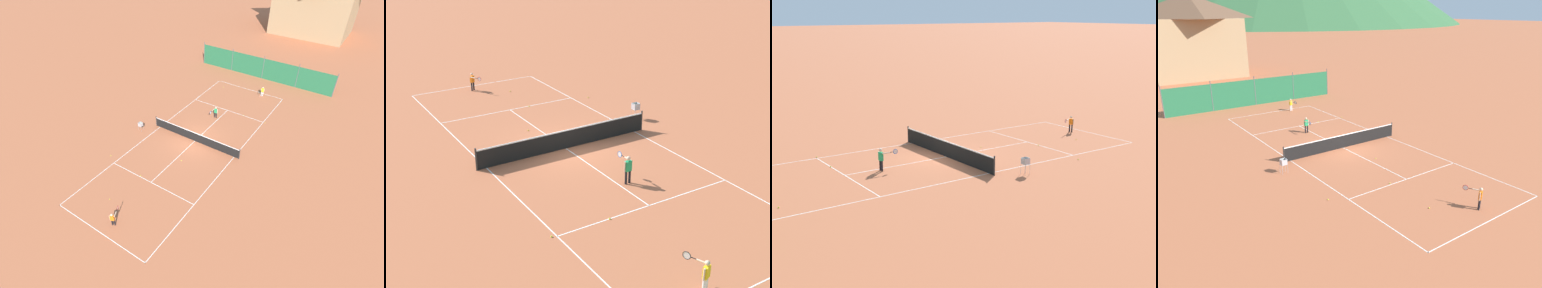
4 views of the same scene
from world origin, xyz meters
The scene contains 16 objects.
ground_plane centered at (0.00, 0.00, 0.00)m, with size 600.00×600.00×0.00m, color #B7603D.
court_line_markings centered at (0.00, 0.00, 0.00)m, with size 8.25×23.85×0.01m.
tennis_net centered at (0.00, 0.00, 0.50)m, with size 9.18×0.08×1.06m.
windscreen_fence_far centered at (0.00, 15.50, 1.31)m, with size 17.28×0.08×2.90m.
player_far_baseline centered at (-0.39, 4.42, 0.73)m, with size 0.43×1.04×1.25m.
player_near_baseline centered at (0.46, -10.89, 0.68)m, with size 0.44×1.01×1.16m.
player_far_service centered at (1.82, 11.27, 0.67)m, with size 0.37×1.01×1.14m.
tennis_ball_near_corner centered at (-2.86, 10.70, 0.03)m, with size 0.07×0.07×0.07m, color #CCE033.
tennis_ball_mid_court centered at (4.30, 6.34, 0.03)m, with size 0.07×0.07×0.07m, color #CCE033.
tennis_ball_alley_left centered at (1.88, 6.43, 0.03)m, with size 0.07×0.07×0.07m, color #CCE033.
tennis_ball_by_net_left centered at (0.54, -2.97, 0.03)m, with size 0.07×0.07×0.07m, color #CCE033.
tennis_ball_by_net_right centered at (-1.44, -9.47, 0.03)m, with size 0.07×0.07×0.07m, color #CCE033.
tennis_ball_far_corner centered at (-1.17, -6.29, 0.03)m, with size 0.07×0.07×0.07m, color #CCE033.
tennis_ball_alley_right centered at (-4.99, -5.86, 0.03)m, with size 0.07×0.07×0.07m, color #CCE033.
ball_hopper centered at (-5.30, -1.50, 0.66)m, with size 0.36×0.36×0.89m.
alpine_chalet centered at (-0.17, 36.43, 5.82)m, with size 13.00×10.00×11.20m.
Camera 4 is at (-14.03, -20.29, 9.19)m, focal length 35.00 mm.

